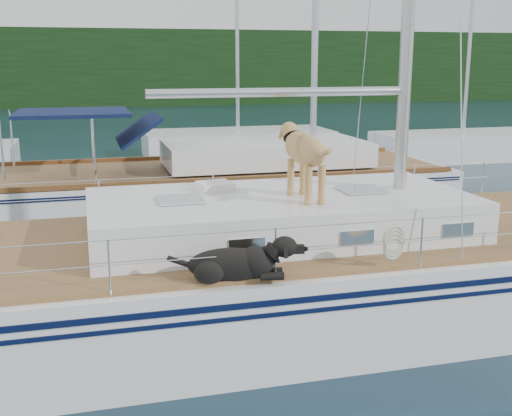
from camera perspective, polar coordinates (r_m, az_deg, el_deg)
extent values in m
plane|color=black|center=(9.21, -2.73, -10.21)|extent=(120.00, 120.00, 0.00)
cube|color=black|center=(53.30, -13.39, 12.02)|extent=(90.00, 3.00, 6.00)
cube|color=#595147|center=(54.58, -13.30, 9.52)|extent=(92.00, 1.00, 1.20)
cube|color=white|center=(9.02, -2.76, -7.29)|extent=(12.00, 3.80, 1.40)
cube|color=brown|center=(8.79, -2.81, -2.82)|extent=(11.52, 3.50, 0.06)
cube|color=white|center=(8.91, 2.20, -0.57)|extent=(5.20, 2.50, 0.55)
cylinder|color=silver|center=(8.67, 2.29, 10.25)|extent=(3.60, 0.12, 0.12)
cylinder|color=silver|center=(7.00, 0.17, -1.96)|extent=(10.56, 0.01, 0.01)
cylinder|color=silver|center=(10.33, -4.91, 2.90)|extent=(10.56, 0.01, 0.01)
cube|color=#1E3DBD|center=(9.71, -12.97, -1.30)|extent=(0.61, 0.47, 0.04)
cube|color=white|center=(9.16, -3.65, 1.92)|extent=(0.54, 0.47, 0.12)
torus|color=beige|center=(7.58, 12.15, -2.65)|extent=(0.41, 0.19, 0.40)
cube|color=white|center=(15.33, -3.48, 1.04)|extent=(11.00, 3.50, 1.30)
cube|color=brown|center=(15.21, -3.52, 3.44)|extent=(10.56, 3.29, 0.06)
cube|color=white|center=(15.44, 0.85, 4.92)|extent=(4.80, 2.30, 0.55)
cube|color=#0F1C41|center=(14.74, -15.99, 8.14)|extent=(2.40, 2.30, 0.08)
cube|color=white|center=(25.16, -1.62, 5.66)|extent=(7.20, 3.00, 1.10)
cube|color=white|center=(25.54, 17.84, 5.15)|extent=(6.40, 3.00, 1.10)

